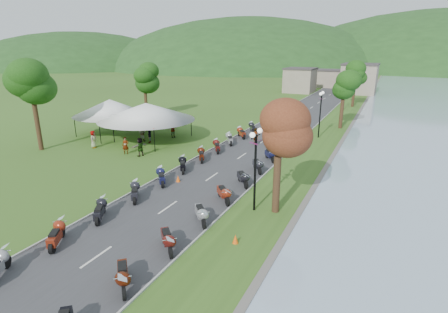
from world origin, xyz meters
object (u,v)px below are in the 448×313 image
at_px(pedestrian_c, 149,143).
at_px(vendor_tent_main, 147,122).
at_px(pedestrian_a, 126,154).
at_px(pedestrian_b, 143,141).

bearing_deg(pedestrian_c, vendor_tent_main, -176.24).
bearing_deg(vendor_tent_main, pedestrian_a, -74.77).
bearing_deg(pedestrian_c, pedestrian_b, -143.02).
height_order(vendor_tent_main, pedestrian_b, vendor_tent_main).
distance_m(pedestrian_a, pedestrian_b, 4.81).
distance_m(pedestrian_a, pedestrian_c, 4.29).
height_order(vendor_tent_main, pedestrian_c, vendor_tent_main).
distance_m(vendor_tent_main, pedestrian_b, 2.12).
distance_m(pedestrian_b, pedestrian_c, 1.12).
xyz_separation_m(vendor_tent_main, pedestrian_c, (0.88, -0.95, -2.00)).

